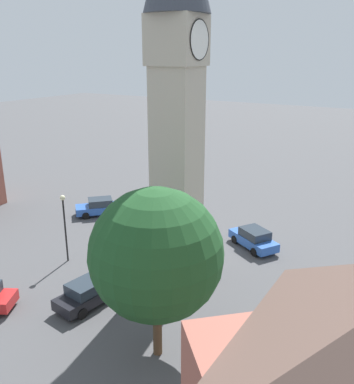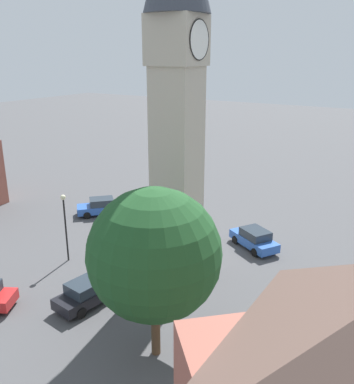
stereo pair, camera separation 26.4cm
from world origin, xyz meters
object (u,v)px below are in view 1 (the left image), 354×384
(clock_tower, at_px, (177,59))
(car_white_side, at_px, (99,207))
(car_blue_kerb, at_px, (89,293))
(car_silver_kerb, at_px, (254,238))
(lamp_post, at_px, (64,217))
(tree, at_px, (156,254))
(pedestrian, at_px, (157,202))
(car_red_corner, at_px, (279,347))

(clock_tower, bearing_deg, car_white_side, 64.64)
(car_blue_kerb, relative_size, car_silver_kerb, 0.98)
(car_white_side, distance_m, lamp_post, 9.39)
(car_blue_kerb, bearing_deg, tree, -104.63)
(pedestrian, bearing_deg, car_red_corner, -130.67)
(car_blue_kerb, xyz_separation_m, car_white_side, (11.47, 9.09, 0.00))
(car_silver_kerb, relative_size, lamp_post, 0.90)
(car_white_side, height_order, tree, tree)
(tree, relative_size, lamp_post, 1.72)
(car_silver_kerb, xyz_separation_m, car_white_side, (-0.67, 14.57, 0.00))
(car_silver_kerb, xyz_separation_m, tree, (-13.65, -0.31, 4.60))
(pedestrian, xyz_separation_m, lamp_post, (-11.31, 0.19, 2.29))
(lamp_post, bearing_deg, clock_tower, -70.44)
(car_blue_kerb, distance_m, car_red_corner, 11.10)
(car_blue_kerb, height_order, car_white_side, same)
(car_silver_kerb, distance_m, pedestrian, 10.66)
(clock_tower, distance_m, car_silver_kerb, 14.65)
(car_silver_kerb, xyz_separation_m, pedestrian, (2.55, 10.34, 0.25))
(car_red_corner, relative_size, tree, 0.52)
(pedestrian, distance_m, tree, 19.87)
(car_red_corner, xyz_separation_m, tree, (-2.52, 5.27, 4.60))
(car_blue_kerb, height_order, tree, tree)
(clock_tower, height_order, car_blue_kerb, clock_tower)
(clock_tower, relative_size, car_silver_kerb, 5.31)
(car_blue_kerb, bearing_deg, car_silver_kerb, -24.30)
(clock_tower, xyz_separation_m, car_white_side, (5.44, 11.48, -12.95))
(car_red_corner, relative_size, pedestrian, 2.61)
(clock_tower, height_order, car_white_side, clock_tower)
(lamp_post, bearing_deg, car_blue_kerb, -123.75)
(car_red_corner, height_order, car_white_side, same)
(car_red_corner, distance_m, pedestrian, 20.99)
(clock_tower, distance_m, lamp_post, 13.08)
(tree, bearing_deg, car_red_corner, -64.43)
(tree, xyz_separation_m, lamp_post, (4.89, 10.84, -2.06))
(car_silver_kerb, bearing_deg, car_white_side, 92.62)
(clock_tower, relative_size, car_white_side, 5.68)
(clock_tower, bearing_deg, pedestrian, 39.97)
(car_blue_kerb, xyz_separation_m, lamp_post, (3.38, 5.05, 2.53))
(car_blue_kerb, bearing_deg, lamp_post, 56.25)
(clock_tower, xyz_separation_m, lamp_post, (-2.65, 7.45, -10.41))
(tree, bearing_deg, car_blue_kerb, 75.37)
(car_white_side, xyz_separation_m, lamp_post, (-8.09, -4.03, 2.53))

